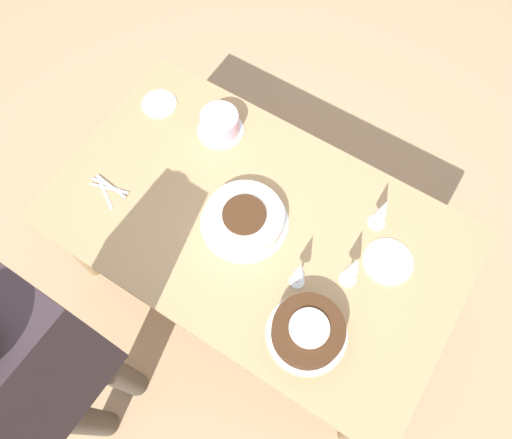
{
  "coord_description": "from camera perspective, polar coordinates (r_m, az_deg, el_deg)",
  "views": [
    {
      "loc": [
        0.44,
        -0.69,
        2.6
      ],
      "look_at": [
        0.0,
        0.0,
        0.79
      ],
      "focal_mm": 35.0,
      "sensor_mm": 36.0,
      "label": 1
    }
  ],
  "objects": [
    {
      "name": "ground_plane",
      "position": [
        2.72,
        0.0,
        -6.9
      ],
      "size": [
        12.0,
        12.0,
        0.0
      ],
      "primitive_type": "plane",
      "color": "tan"
    },
    {
      "name": "dessert_plate_right",
      "position": [
        2.03,
        14.87,
        -4.67
      ],
      "size": [
        0.2,
        0.2,
        0.01
      ],
      "color": "white",
      "rests_on": "dining_table"
    },
    {
      "name": "cake_back_decorated",
      "position": [
        2.22,
        -4.15,
        10.88
      ],
      "size": [
        0.21,
        0.21,
        0.11
      ],
      "color": "white",
      "rests_on": "dining_table"
    },
    {
      "name": "wine_glass_extra",
      "position": [
        1.98,
        14.34,
        1.11
      ],
      "size": [
        0.07,
        0.07,
        0.2
      ],
      "color": "silver",
      "rests_on": "dining_table"
    },
    {
      "name": "cake_center_white",
      "position": [
        2.0,
        -1.33,
        0.09
      ],
      "size": [
        0.36,
        0.36,
        0.08
      ],
      "color": "white",
      "rests_on": "dining_table"
    },
    {
      "name": "dessert_plate_left",
      "position": [
        2.38,
        -11.01,
        12.84
      ],
      "size": [
        0.16,
        0.16,
        0.01
      ],
      "color": "white",
      "rests_on": "dining_table"
    },
    {
      "name": "wine_glass_near",
      "position": [
        1.82,
        5.01,
        -5.79
      ],
      "size": [
        0.06,
        0.06,
        0.2
      ],
      "color": "silver",
      "rests_on": "dining_table"
    },
    {
      "name": "cake_front_chocolate",
      "position": [
        1.85,
        5.94,
        -12.6
      ],
      "size": [
        0.3,
        0.3,
        0.11
      ],
      "color": "white",
      "rests_on": "dining_table"
    },
    {
      "name": "dining_table",
      "position": [
        2.11,
        0.0,
        -1.62
      ],
      "size": [
        1.69,
        1.0,
        0.74
      ],
      "color": "tan",
      "rests_on": "ground_plane"
    },
    {
      "name": "person_cutting",
      "position": [
        1.76,
        -22.82,
        -16.55
      ],
      "size": [
        0.23,
        0.4,
        1.62
      ],
      "rotation": [
        0.0,
        0.0,
        1.55
      ],
      "color": "#4C4238",
      "rests_on": "ground_plane"
    },
    {
      "name": "wine_glass_far",
      "position": [
        1.84,
        11.14,
        -5.34
      ],
      "size": [
        0.07,
        0.07,
        0.21
      ],
      "color": "silver",
      "rests_on": "dining_table"
    },
    {
      "name": "fork_pile",
      "position": [
        2.18,
        -16.5,
        3.42
      ],
      "size": [
        0.18,
        0.1,
        0.01
      ],
      "color": "silver",
      "rests_on": "dining_table"
    }
  ]
}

